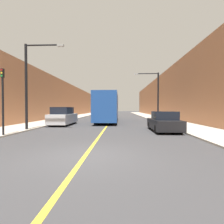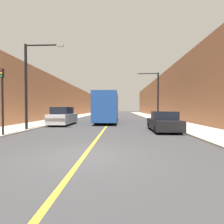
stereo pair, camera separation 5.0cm
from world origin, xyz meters
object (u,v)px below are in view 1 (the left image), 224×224
street_lamp_left (30,79)px  street_lamp_right (155,93)px  car_right_near (164,122)px  traffic_light (3,99)px  bus (108,107)px  parked_suv_left (63,117)px

street_lamp_left → street_lamp_right: street_lamp_left is taller
car_right_near → street_lamp_right: street_lamp_right is taller
street_lamp_right → traffic_light: street_lamp_right is taller
bus → street_lamp_left: 10.95m
parked_suv_left → car_right_near: parked_suv_left is taller
car_right_near → traffic_light: (-10.60, -2.94, 1.65)m
parked_suv_left → traffic_light: traffic_light is taller
parked_suv_left → street_lamp_left: (-1.11, -4.51, 3.15)m
bus → traffic_light: size_ratio=2.83×
parked_suv_left → street_lamp_right: street_lamp_right is taller
traffic_light → car_right_near: bearing=15.5°
car_right_near → street_lamp_left: size_ratio=0.63×
car_right_near → street_lamp_left: (-10.37, -0.04, 3.33)m
parked_suv_left → traffic_light: size_ratio=1.13×
street_lamp_right → street_lamp_left: bearing=-143.2°
street_lamp_left → traffic_light: bearing=-94.5°
parked_suv_left → street_lamp_left: bearing=-103.8°
street_lamp_right → car_right_near: bearing=-97.0°
bus → traffic_light: traffic_light is taller
car_right_near → traffic_light: 11.13m
car_right_near → traffic_light: traffic_light is taller
street_lamp_left → street_lamp_right: bearing=36.8°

